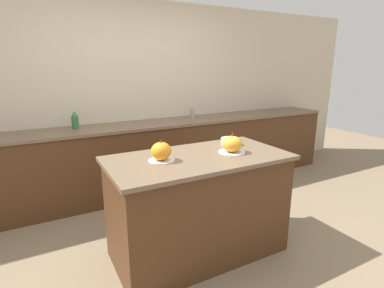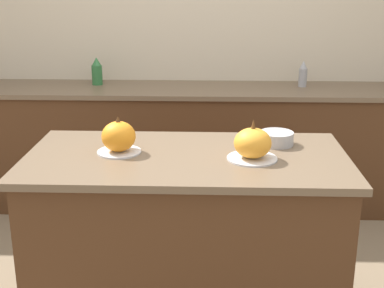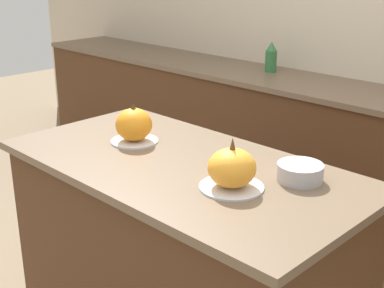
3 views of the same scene
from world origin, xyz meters
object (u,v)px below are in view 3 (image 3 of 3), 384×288
Objects in this scene: pumpkin_cake_left at (134,126)px; mixing_bowl at (300,172)px; pumpkin_cake_right at (232,169)px; bottle_tall at (271,57)px.

pumpkin_cake_left reaches higher than mixing_bowl.
pumpkin_cake_left is 0.90× the size of pumpkin_cake_right.
bottle_tall reaches higher than pumpkin_cake_left.
bottle_tall is (-0.44, 1.60, 0.04)m from pumpkin_cake_left.
mixing_bowl is at bearing 11.31° from pumpkin_cake_left.
mixing_bowl is (1.22, -1.45, -0.08)m from bottle_tall.
bottle_tall is at bearing 105.25° from pumpkin_cake_left.
mixing_bowl is at bearing -49.93° from bottle_tall.
bottle_tall is 1.22× the size of mixing_bowl.
pumpkin_cake_left is 1.66m from bottle_tall.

